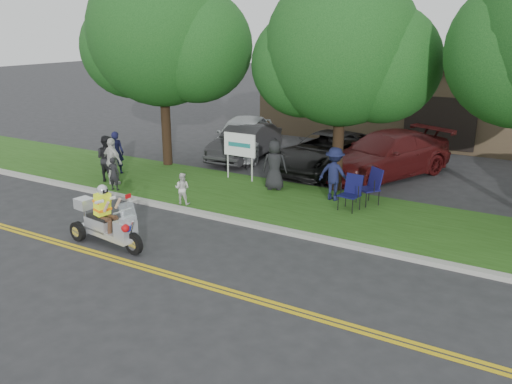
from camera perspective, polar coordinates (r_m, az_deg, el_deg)
The scene contains 23 objects.
ground at distance 12.56m, azimuth -6.69°, elevation -8.07°, with size 120.00×120.00×0.00m, color #28282B.
centerline_near at distance 12.15m, azimuth -8.36°, elevation -9.02°, with size 60.00×0.10×0.01m, color gold.
centerline_far at distance 12.26m, azimuth -7.89°, elevation -8.75°, with size 60.00×0.10×0.01m, color gold.
curb at distance 14.87m, azimuth 0.42°, elevation -3.59°, with size 60.00×0.25×0.12m, color #A8A89E.
grass_verge at distance 16.66m, azimuth 4.16°, elevation -1.34°, with size 60.00×4.00×0.10m, color #224813.
commercial_building at distance 28.57m, azimuth 20.71°, elevation 9.43°, with size 18.00×8.20×4.00m.
tree_left at distance 20.90m, azimuth -9.70°, elevation 15.63°, with size 6.62×5.40×7.78m.
tree_mid at distance 17.45m, azimuth 9.25°, elevation 14.02°, with size 5.88×4.80×7.05m.
business_sign at distance 18.89m, azimuth -1.73°, elevation 4.72°, with size 1.25×0.06×1.75m.
trike_scooter at distance 14.15m, azimuth -15.51°, elevation -3.24°, with size 2.40×0.88×1.57m.
lawn_chair_a at distance 16.76m, azimuth 12.10°, elevation 0.83°, with size 0.82×0.82×1.10m.
lawn_chair_b at distance 16.14m, azimuth 10.04°, elevation 0.20°, with size 0.62×0.64×1.04m.
spectator_adult_left at distance 20.45m, azimuth -14.51°, elevation 4.06°, with size 0.57×0.37×1.56m, color #141439.
spectator_adult_mid at distance 19.46m, azimuth -15.42°, elevation 3.43°, with size 0.79×0.61×1.62m, color black.
spectator_adult_right at distance 18.96m, azimuth -14.87°, elevation 3.12°, with size 0.95×0.39×1.61m, color silver.
spectator_chair_a at distance 16.88m, azimuth 8.26°, elevation 1.91°, with size 1.07×0.62×1.66m, color #15193D.
spectator_chair_b at distance 17.81m, azimuth 1.98°, elevation 2.87°, with size 0.81×0.53×1.66m, color black.
child_left at distance 18.38m, azimuth -14.74°, elevation 1.88°, with size 0.40×0.27×1.11m, color black.
child_right at distance 16.56m, azimuth -7.77°, elevation 0.38°, with size 0.47×0.37×0.97m, color silver.
parked_car_far_left at distance 23.05m, azimuth -1.34°, elevation 5.93°, with size 1.97×4.90×1.67m, color silver.
parked_car_left at distance 22.44m, azimuth -1.15°, elevation 5.30°, with size 1.50×4.30×1.42m, color #28282A.
parked_car_mid at distance 20.64m, azimuth 7.51°, elevation 4.17°, with size 2.44×5.29×1.47m, color black.
parked_car_right at distance 20.32m, azimuth 13.46°, elevation 3.85°, with size 2.27×5.58×1.62m, color #4B1112.
Camera 1 is at (7.01, -8.95, 5.34)m, focal length 38.00 mm.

